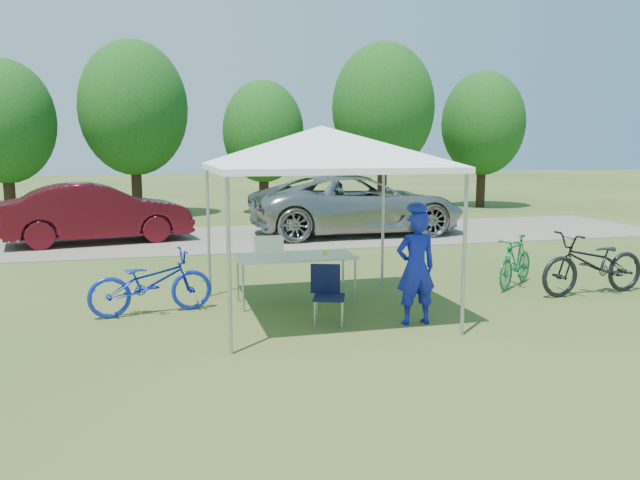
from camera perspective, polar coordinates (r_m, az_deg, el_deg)
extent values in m
plane|color=#2D5119|center=(9.25, 0.12, -6.73)|extent=(100.00, 100.00, 0.00)
cube|color=gray|center=(16.96, -6.73, 0.23)|extent=(24.00, 5.00, 0.02)
cylinder|color=#A5A5AA|center=(7.31, -8.32, -2.47)|extent=(0.05, 0.05, 2.10)
cylinder|color=#A5A5AA|center=(8.18, 13.05, -1.43)|extent=(0.05, 0.05, 2.10)
cylinder|color=#A5A5AA|center=(10.26, -10.16, 0.63)|extent=(0.05, 0.05, 2.10)
cylinder|color=#A5A5AA|center=(10.90, 5.77, 1.18)|extent=(0.05, 0.05, 2.10)
cube|color=white|center=(8.93, 0.12, 6.64)|extent=(3.15, 3.15, 0.08)
pyramid|color=white|center=(8.93, 0.12, 10.42)|extent=(4.53, 4.53, 0.55)
cylinder|color=#382314|center=(22.89, -26.50, 3.70)|extent=(0.36, 0.36, 1.75)
ellipsoid|color=#144711|center=(22.85, -26.90, 9.64)|extent=(3.20, 3.20, 4.00)
cylinder|color=#382314|center=(22.99, -16.40, 4.61)|extent=(0.36, 0.36, 2.03)
ellipsoid|color=#144711|center=(22.99, -16.69, 11.48)|extent=(3.71, 3.71, 4.64)
cylinder|color=#382314|center=(23.10, -5.14, 4.42)|extent=(0.36, 0.36, 1.61)
ellipsoid|color=#144711|center=(23.05, -5.22, 9.84)|extent=(2.94, 2.94, 3.68)
cylinder|color=#382314|center=(23.95, 5.69, 5.14)|extent=(0.36, 0.36, 2.10)
ellipsoid|color=#144711|center=(23.96, 5.80, 11.96)|extent=(3.84, 3.84, 4.80)
cylinder|color=#382314|center=(26.38, 14.48, 4.91)|extent=(0.36, 0.36, 1.82)
ellipsoid|color=#144711|center=(26.35, 14.68, 10.28)|extent=(3.33, 3.33, 4.16)
cube|color=white|center=(9.70, -2.24, -1.56)|extent=(1.84, 0.77, 0.04)
cylinder|color=#A5A5AA|center=(9.31, -7.04, -4.42)|extent=(0.04, 0.04, 0.72)
cylinder|color=#A5A5AA|center=(9.69, 3.23, -3.87)|extent=(0.04, 0.04, 0.72)
cylinder|color=#A5A5AA|center=(9.95, -7.54, -3.60)|extent=(0.04, 0.04, 0.72)
cylinder|color=#A5A5AA|center=(10.30, 2.12, -3.12)|extent=(0.04, 0.04, 0.72)
cube|color=black|center=(8.58, 0.85, -5.27)|extent=(0.53, 0.53, 0.04)
cube|color=black|center=(8.72, 0.50, -3.55)|extent=(0.40, 0.17, 0.41)
cylinder|color=#A5A5AA|center=(8.42, -0.04, -6.97)|extent=(0.02, 0.02, 0.37)
cylinder|color=#A5A5AA|center=(8.51, 2.38, -6.80)|extent=(0.02, 0.02, 0.37)
cylinder|color=#A5A5AA|center=(8.76, -0.65, -6.35)|extent=(0.02, 0.02, 0.37)
cylinder|color=#A5A5AA|center=(8.85, 1.68, -6.20)|extent=(0.02, 0.02, 0.37)
cube|color=white|center=(9.60, -4.71, -0.74)|extent=(0.41, 0.28, 0.28)
cube|color=white|center=(9.57, -4.72, 0.18)|extent=(0.43, 0.29, 0.04)
cylinder|color=#D5EF38|center=(9.75, 0.42, -1.20)|extent=(0.08, 0.08, 0.06)
imported|color=#141DA3|center=(8.66, 8.75, -2.54)|extent=(0.58, 0.39, 1.58)
imported|color=#142BB4|center=(9.46, -15.20, -3.76)|extent=(1.87, 0.93, 0.94)
imported|color=#186D3D|center=(11.43, 17.45, -1.88)|extent=(1.43, 1.27, 0.90)
imported|color=black|center=(11.26, 23.78, -1.96)|extent=(2.05, 0.85, 1.05)
imported|color=#9C9C98|center=(17.46, 3.41, 3.28)|extent=(6.01, 2.84, 1.66)
imported|color=#4D0C16|center=(16.82, -19.65, 2.36)|extent=(4.82, 2.43, 1.52)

